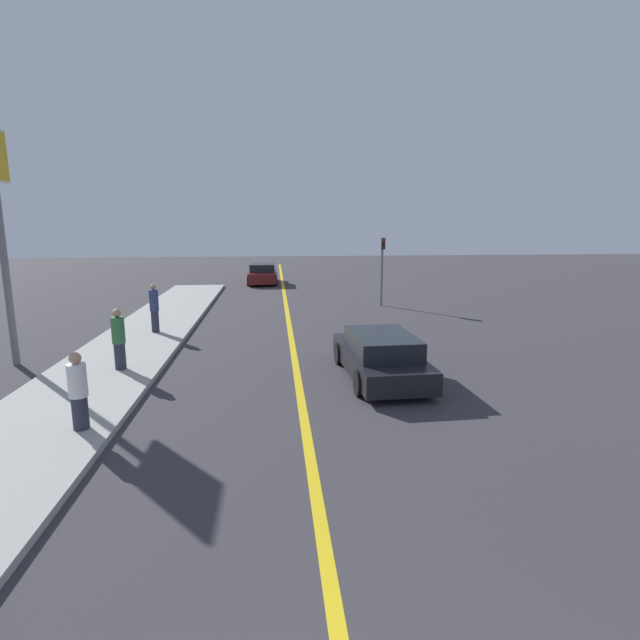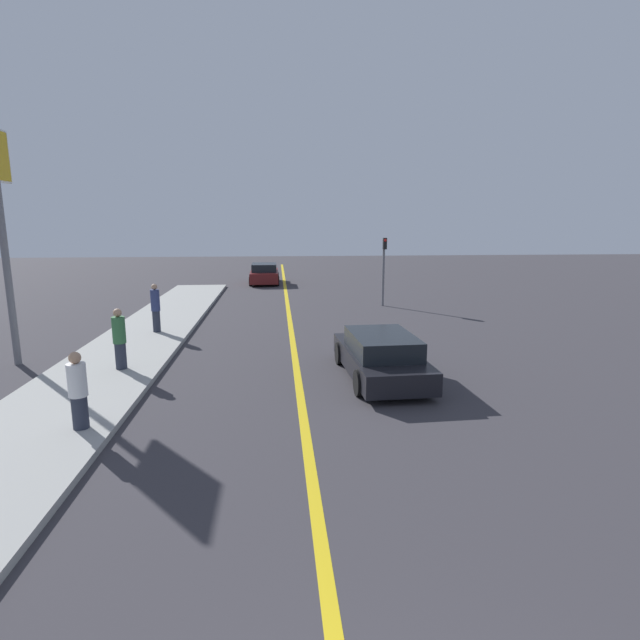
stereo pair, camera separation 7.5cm
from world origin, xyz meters
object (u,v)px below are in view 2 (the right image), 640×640
car_near_right_lane (381,356)px  pedestrian_near_curb (78,391)px  car_ahead_center (264,274)px  traffic_light (384,264)px  pedestrian_mid_group (119,339)px  pedestrian_far_standing (156,308)px

car_near_right_lane → pedestrian_near_curb: (-6.65, -3.12, 0.31)m
car_ahead_center → pedestrian_near_curb: 24.61m
pedestrian_near_curb → traffic_light: (9.18, 14.66, 1.20)m
pedestrian_mid_group → traffic_light: (9.62, 10.55, 1.12)m
pedestrian_mid_group → traffic_light: bearing=47.6°
pedestrian_near_curb → pedestrian_far_standing: bearing=93.6°
car_ahead_center → pedestrian_far_standing: pedestrian_far_standing is taller
pedestrian_near_curb → traffic_light: size_ratio=0.46×
pedestrian_near_curb → pedestrian_far_standing: pedestrian_far_standing is taller
pedestrian_far_standing → traffic_light: traffic_light is taller
car_near_right_lane → pedestrian_mid_group: bearing=169.3°
car_near_right_lane → car_ahead_center: 21.59m
car_near_right_lane → pedestrian_far_standing: bearing=138.7°
car_ahead_center → traffic_light: (6.12, -9.75, 1.46)m
car_near_right_lane → pedestrian_near_curb: size_ratio=2.94×
car_near_right_lane → pedestrian_far_standing: pedestrian_far_standing is taller
car_ahead_center → pedestrian_mid_group: pedestrian_mid_group is taller
pedestrian_far_standing → pedestrian_mid_group: bearing=-88.5°
car_near_right_lane → car_ahead_center: bearing=96.8°
car_ahead_center → pedestrian_near_curb: size_ratio=2.76×
car_near_right_lane → car_ahead_center: (-3.59, 21.29, 0.05)m
car_ahead_center → pedestrian_near_curb: pedestrian_near_curb is taller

